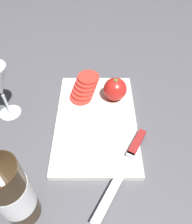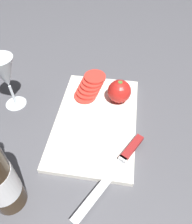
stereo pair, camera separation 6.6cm
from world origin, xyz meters
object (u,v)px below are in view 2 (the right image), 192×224
knife (125,157)px  tomato_slice_stack_near (90,86)px  wine_glass (5,74)px  whole_tomato (119,91)px

knife → tomato_slice_stack_near: bearing=-121.5°
wine_glass → tomato_slice_stack_near: (-0.08, 0.25, -0.09)m
whole_tomato → tomato_slice_stack_near: size_ratio=0.60×
wine_glass → whole_tomato: (-0.06, 0.35, -0.07)m
whole_tomato → knife: whole_tomato is taller
wine_glass → whole_tomato: 0.36m
wine_glass → whole_tomato: size_ratio=2.37×
wine_glass → whole_tomato: bearing=99.2°
whole_tomato → knife: size_ratio=0.30×
knife → tomato_slice_stack_near: (-0.25, -0.14, 0.02)m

